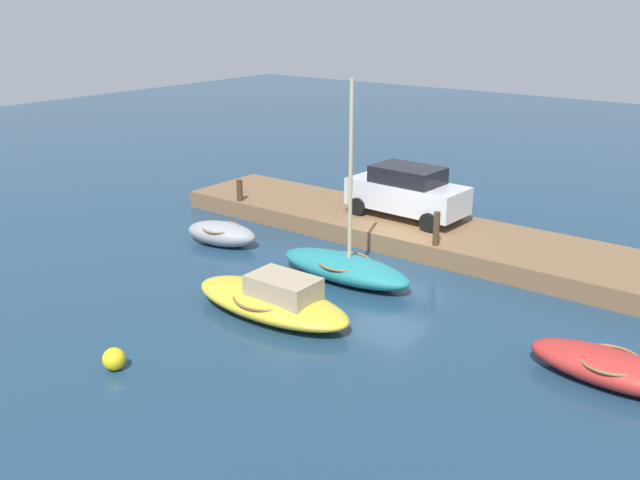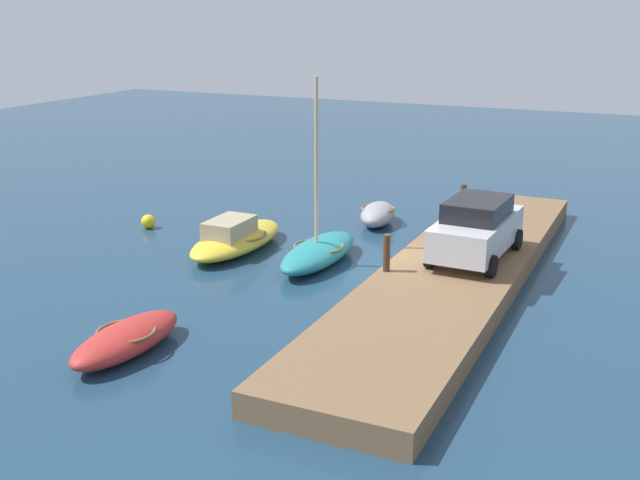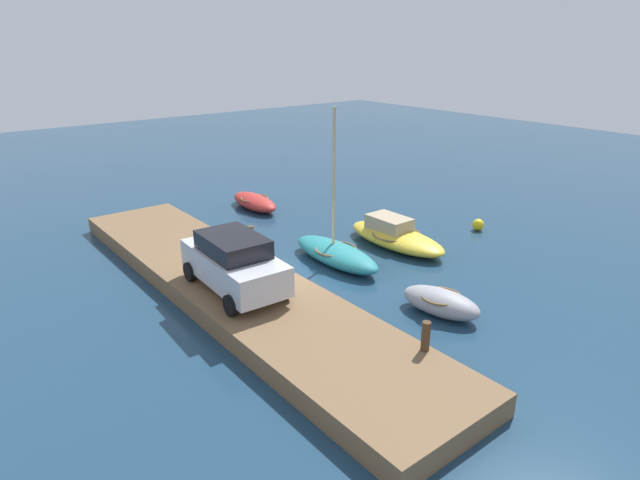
% 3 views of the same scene
% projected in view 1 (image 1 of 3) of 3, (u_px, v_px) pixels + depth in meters
% --- Properties ---
extents(ground_plane, '(84.00, 84.00, 0.00)m').
position_uv_depth(ground_plane, '(388.00, 259.00, 22.34)').
color(ground_plane, navy).
extents(dock_platform, '(19.01, 3.75, 0.63)m').
position_uv_depth(dock_platform, '(421.00, 233.00, 23.85)').
color(dock_platform, brown).
rests_on(dock_platform, ground_plane).
extents(dinghy_grey, '(2.78, 1.68, 0.80)m').
position_uv_depth(dinghy_grey, '(222.00, 233.00, 23.50)').
color(dinghy_grey, '#939399').
rests_on(dinghy_grey, ground_plane).
extents(rowboat_teal, '(4.40, 1.61, 5.90)m').
position_uv_depth(rowboat_teal, '(345.00, 267.00, 20.51)').
color(rowboat_teal, teal).
rests_on(rowboat_teal, ground_plane).
extents(rowboat_red, '(3.54, 1.45, 0.72)m').
position_uv_depth(rowboat_red, '(609.00, 367.00, 15.02)').
color(rowboat_red, '#B72D28').
rests_on(rowboat_red, ground_plane).
extents(motorboat_yellow, '(4.88, 2.03, 1.18)m').
position_uv_depth(motorboat_yellow, '(273.00, 300.00, 18.22)').
color(motorboat_yellow, gold).
rests_on(motorboat_yellow, ground_plane).
extents(mooring_post_west, '(0.20, 0.20, 1.08)m').
position_uv_depth(mooring_post_west, '(436.00, 229.00, 21.55)').
color(mooring_post_west, '#47331E').
rests_on(mooring_post_west, dock_platform).
extents(mooring_post_mid_west, '(0.23, 0.23, 0.81)m').
position_uv_depth(mooring_post_mid_west, '(240.00, 190.00, 26.39)').
color(mooring_post_mid_west, '#47331E').
rests_on(mooring_post_mid_west, dock_platform).
extents(parked_car, '(4.26, 2.17, 1.82)m').
position_uv_depth(parked_car, '(407.00, 191.00, 24.20)').
color(parked_car, silver).
rests_on(parked_car, dock_platform).
extents(marker_buoy, '(0.52, 0.52, 0.52)m').
position_uv_depth(marker_buoy, '(114.00, 359.00, 15.58)').
color(marker_buoy, yellow).
rests_on(marker_buoy, ground_plane).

